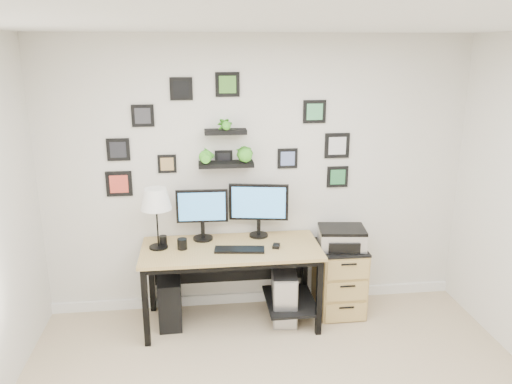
{
  "coord_description": "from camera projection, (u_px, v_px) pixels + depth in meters",
  "views": [
    {
      "loc": [
        -0.56,
        -2.52,
        2.48
      ],
      "look_at": [
        -0.03,
        1.83,
        1.2
      ],
      "focal_mm": 35.0,
      "sensor_mm": 36.0,
      "label": 1
    }
  ],
  "objects": [
    {
      "name": "desk",
      "position": [
        235.0,
        258.0,
        4.54
      ],
      "size": [
        1.6,
        0.7,
        0.75
      ],
      "color": "tan",
      "rests_on": "ground"
    },
    {
      "name": "mug",
      "position": [
        182.0,
        244.0,
        4.42
      ],
      "size": [
        0.09,
        0.09,
        0.1
      ],
      "primitive_type": "cylinder",
      "color": "black",
      "rests_on": "desk"
    },
    {
      "name": "file_cabinet",
      "position": [
        339.0,
        278.0,
        4.8
      ],
      "size": [
        0.43,
        0.53,
        0.67
      ],
      "color": "tan",
      "rests_on": "ground"
    },
    {
      "name": "table_lamp",
      "position": [
        156.0,
        200.0,
        4.34
      ],
      "size": [
        0.27,
        0.27,
        0.55
      ],
      "color": "black",
      "rests_on": "desk"
    },
    {
      "name": "room",
      "position": [
        258.0,
        297.0,
        5.04
      ],
      "size": [
        4.0,
        4.0,
        4.0
      ],
      "color": "#C4AE8C",
      "rests_on": "ground"
    },
    {
      "name": "mouse",
      "position": [
        276.0,
        246.0,
        4.46
      ],
      "size": [
        0.08,
        0.11,
        0.03
      ],
      "primitive_type": "cube",
      "rotation": [
        0.0,
        0.0,
        -0.28
      ],
      "color": "black",
      "rests_on": "desk"
    },
    {
      "name": "monitor_right",
      "position": [
        259.0,
        206.0,
        4.64
      ],
      "size": [
        0.55,
        0.21,
        0.51
      ],
      "color": "black",
      "rests_on": "desk"
    },
    {
      "name": "pen_cup",
      "position": [
        163.0,
        240.0,
        4.51
      ],
      "size": [
        0.07,
        0.07,
        0.09
      ],
      "primitive_type": "cylinder",
      "color": "black",
      "rests_on": "desk"
    },
    {
      "name": "monitor_left",
      "position": [
        202.0,
        211.0,
        4.57
      ],
      "size": [
        0.47,
        0.19,
        0.48
      ],
      "color": "black",
      "rests_on": "desk"
    },
    {
      "name": "keyboard",
      "position": [
        240.0,
        250.0,
        4.39
      ],
      "size": [
        0.45,
        0.19,
        0.02
      ],
      "primitive_type": "cube",
      "rotation": [
        0.0,
        0.0,
        -0.13
      ],
      "color": "black",
      "rests_on": "desk"
    },
    {
      "name": "pc_tower_black",
      "position": [
        170.0,
        299.0,
        4.62
      ],
      "size": [
        0.22,
        0.47,
        0.46
      ],
      "primitive_type": "cube",
      "rotation": [
        0.0,
        0.0,
        0.04
      ],
      "color": "black",
      "rests_on": "ground"
    },
    {
      "name": "pc_tower_grey",
      "position": [
        284.0,
        294.0,
        4.69
      ],
      "size": [
        0.27,
        0.51,
        0.49
      ],
      "color": "gray",
      "rests_on": "ground"
    },
    {
      "name": "printer",
      "position": [
        342.0,
        238.0,
        4.65
      ],
      "size": [
        0.46,
        0.38,
        0.19
      ],
      "color": "silver",
      "rests_on": "file_cabinet"
    },
    {
      "name": "wall_decor",
      "position": [
        227.0,
        143.0,
        4.51
      ],
      "size": [
        2.27,
        0.18,
        1.11
      ],
      "color": "black",
      "rests_on": "ground"
    }
  ]
}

